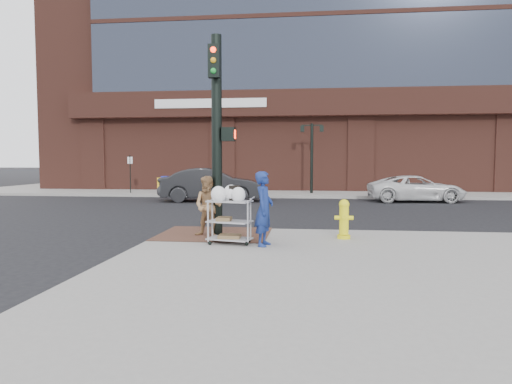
# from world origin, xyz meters

# --- Properties ---
(ground) EXTENTS (220.00, 220.00, 0.00)m
(ground) POSITION_xyz_m (0.00, 0.00, 0.00)
(ground) COLOR black
(ground) RESTS_ON ground
(sidewalk_far) EXTENTS (65.00, 36.00, 0.15)m
(sidewalk_far) POSITION_xyz_m (12.50, 32.00, 0.07)
(sidewalk_far) COLOR gray
(sidewalk_far) RESTS_ON ground
(brick_curb_ramp) EXTENTS (2.80, 2.40, 0.01)m
(brick_curb_ramp) POSITION_xyz_m (-0.60, 0.90, 0.16)
(brick_curb_ramp) COLOR brown
(brick_curb_ramp) RESTS_ON sidewalk_near
(bank_building) EXTENTS (42.00, 26.00, 28.00)m
(bank_building) POSITION_xyz_m (5.00, 31.00, 14.15)
(bank_building) COLOR #582C22
(bank_building) RESTS_ON sidewalk_far
(lamp_post) EXTENTS (1.32, 0.22, 4.00)m
(lamp_post) POSITION_xyz_m (2.00, 16.00, 2.62)
(lamp_post) COLOR black
(lamp_post) RESTS_ON sidewalk_far
(parking_sign) EXTENTS (0.05, 0.05, 2.20)m
(parking_sign) POSITION_xyz_m (-8.50, 15.00, 1.25)
(parking_sign) COLOR black
(parking_sign) RESTS_ON sidewalk_far
(traffic_signal_pole) EXTENTS (0.61, 0.51, 5.00)m
(traffic_signal_pole) POSITION_xyz_m (-0.48, 0.77, 2.83)
(traffic_signal_pole) COLOR black
(traffic_signal_pole) RESTS_ON sidewalk_near
(woman_blue) EXTENTS (0.50, 0.66, 1.66)m
(woman_blue) POSITION_xyz_m (0.83, -0.54, 0.98)
(woman_blue) COLOR navy
(woman_blue) RESTS_ON sidewalk_near
(pedestrian_tan) EXTENTS (0.82, 0.69, 1.51)m
(pedestrian_tan) POSITION_xyz_m (-0.67, 0.55, 0.90)
(pedestrian_tan) COLOR #9A7148
(pedestrian_tan) RESTS_ON sidewalk_near
(sedan_dark) EXTENTS (5.25, 2.54, 1.66)m
(sedan_dark) POSITION_xyz_m (-3.02, 11.73, 0.83)
(sedan_dark) COLOR black
(sedan_dark) RESTS_ON ground
(minivan_white) EXTENTS (4.78, 2.43, 1.29)m
(minivan_white) POSITION_xyz_m (7.13, 12.70, 0.65)
(minivan_white) COLOR silver
(minivan_white) RESTS_ON ground
(utility_cart) EXTENTS (1.06, 0.75, 1.34)m
(utility_cart) POSITION_xyz_m (0.02, -0.39, 0.76)
(utility_cart) COLOR #A0A0A6
(utility_cart) RESTS_ON sidewalk_near
(fire_hydrant) EXTENTS (0.45, 0.32, 0.96)m
(fire_hydrant) POSITION_xyz_m (2.66, 0.60, 0.64)
(fire_hydrant) COLOR yellow
(fire_hydrant) RESTS_ON sidewalk_near
(newsbox_red) EXTENTS (0.51, 0.48, 1.01)m
(newsbox_red) POSITION_xyz_m (-5.12, 14.73, 0.65)
(newsbox_red) COLOR red
(newsbox_red) RESTS_ON sidewalk_far
(newsbox_yellow) EXTENTS (0.43, 0.40, 0.90)m
(newsbox_yellow) POSITION_xyz_m (-6.59, 14.86, 0.60)
(newsbox_yellow) COLOR yellow
(newsbox_yellow) RESTS_ON sidewalk_far
(newsbox_blue) EXTENTS (0.44, 0.41, 0.96)m
(newsbox_blue) POSITION_xyz_m (-6.62, 15.68, 0.63)
(newsbox_blue) COLOR #1C29B7
(newsbox_blue) RESTS_ON sidewalk_far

